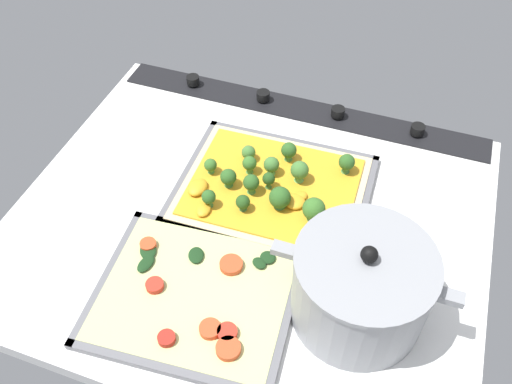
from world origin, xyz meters
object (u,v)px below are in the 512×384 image
Objects in this scene: broccoli_pizza at (273,186)px; veggie_pizza_back at (195,294)px; cooking_pot at (361,287)px; baking_tray_back at (195,296)px; baking_tray_front at (273,191)px.

broccoli_pizza is 1.09× the size of veggie_pizza_back.
veggie_pizza_back is at bearing 79.83° from broccoli_pizza.
cooking_pot is at bearing -165.96° from veggie_pizza_back.
baking_tray_back is 1.09× the size of veggie_pizza_back.
baking_tray_front is 1.08× the size of baking_tray_back.
broccoli_pizza is at bearing -100.43° from baking_tray_back.
cooking_pot is at bearing -166.01° from baking_tray_back.
cooking_pot is (-19.38, 18.65, 4.85)cm from broccoli_pizza.
veggie_pizza_back is at bearing -177.76° from baking_tray_back.
baking_tray_back is (4.53, 24.61, -1.61)cm from broccoli_pizza.
broccoli_pizza is 25.08cm from baking_tray_back.
broccoli_pizza is (-0.03, 0.34, 1.61)cm from baking_tray_front.
broccoli_pizza is at bearing -43.90° from cooking_pot.
broccoli_pizza is 25.02cm from veggie_pizza_back.
baking_tray_front is 1.17× the size of veggie_pizza_back.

